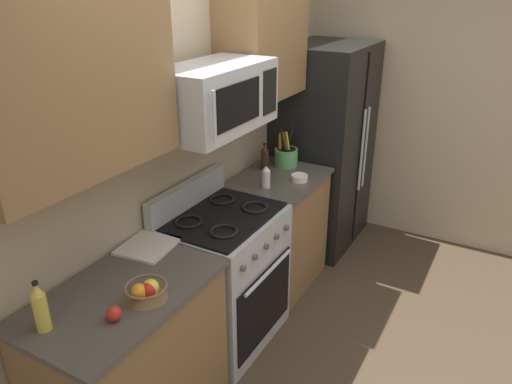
# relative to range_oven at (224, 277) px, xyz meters

# --- Properties ---
(ground_plane) EXTENTS (16.00, 16.00, 0.00)m
(ground_plane) POSITION_rel_range_oven_xyz_m (0.00, -0.66, -0.47)
(ground_plane) COLOR #473828
(wall_back) EXTENTS (8.00, 0.10, 2.60)m
(wall_back) POSITION_rel_range_oven_xyz_m (0.00, 0.37, 0.83)
(wall_back) COLOR tan
(wall_back) RESTS_ON ground
(counter_left) EXTENTS (0.98, 0.60, 0.91)m
(counter_left) POSITION_rel_range_oven_xyz_m (-0.88, -0.00, -0.02)
(counter_left) COLOR olive
(counter_left) RESTS_ON ground
(range_oven) EXTENTS (0.76, 0.64, 1.09)m
(range_oven) POSITION_rel_range_oven_xyz_m (0.00, 0.00, 0.00)
(range_oven) COLOR #B2B5BA
(range_oven) RESTS_ON ground
(counter_right) EXTENTS (0.75, 0.60, 0.91)m
(counter_right) POSITION_rel_range_oven_xyz_m (0.77, -0.00, -0.02)
(counter_right) COLOR olive
(counter_right) RESTS_ON ground
(refrigerator) EXTENTS (0.90, 0.71, 1.78)m
(refrigerator) POSITION_rel_range_oven_xyz_m (1.61, -0.02, 0.42)
(refrigerator) COLOR black
(refrigerator) RESTS_ON ground
(wall_right) EXTENTS (0.10, 8.00, 2.60)m
(wall_right) POSITION_rel_range_oven_xyz_m (2.16, -0.66, 0.83)
(wall_right) COLOR tan
(wall_right) RESTS_ON ground
(microwave) EXTENTS (0.77, 0.44, 0.37)m
(microwave) POSITION_rel_range_oven_xyz_m (-0.00, 0.03, 1.19)
(microwave) COLOR #B2B5BA
(upper_cabinets_left) EXTENTS (0.97, 0.34, 0.78)m
(upper_cabinets_left) POSITION_rel_range_oven_xyz_m (-0.88, 0.15, 1.41)
(upper_cabinets_left) COLOR olive
(upper_cabinets_right) EXTENTS (0.74, 0.34, 0.78)m
(upper_cabinets_right) POSITION_rel_range_oven_xyz_m (0.77, 0.15, 1.41)
(upper_cabinets_right) COLOR olive
(utensil_crock) EXTENTS (0.18, 0.18, 0.32)m
(utensil_crock) POSITION_rel_range_oven_xyz_m (1.01, 0.06, 0.52)
(utensil_crock) COLOR #59AD66
(utensil_crock) RESTS_ON counter_right
(fruit_basket) EXTENTS (0.20, 0.20, 0.10)m
(fruit_basket) POSITION_rel_range_oven_xyz_m (-0.87, -0.15, 0.48)
(fruit_basket) COLOR brown
(fruit_basket) RESTS_ON counter_left
(apple_loose) EXTENTS (0.07, 0.07, 0.07)m
(apple_loose) POSITION_rel_range_oven_xyz_m (-1.05, -0.13, 0.47)
(apple_loose) COLOR red
(apple_loose) RESTS_ON counter_left
(cutting_board) EXTENTS (0.33, 0.30, 0.02)m
(cutting_board) POSITION_rel_range_oven_xyz_m (-0.50, 0.16, 0.44)
(cutting_board) COLOR silver
(cutting_board) RESTS_ON counter_left
(bottle_vinegar) EXTENTS (0.06, 0.06, 0.18)m
(bottle_vinegar) POSITION_rel_range_oven_xyz_m (0.55, -0.01, 0.52)
(bottle_vinegar) COLOR silver
(bottle_vinegar) RESTS_ON counter_right
(bottle_soy) EXTENTS (0.06, 0.06, 0.21)m
(bottle_soy) POSITION_rel_range_oven_xyz_m (0.85, 0.16, 0.53)
(bottle_soy) COLOR #382314
(bottle_soy) RESTS_ON counter_right
(bottle_oil) EXTENTS (0.06, 0.06, 0.24)m
(bottle_oil) POSITION_rel_range_oven_xyz_m (-1.24, 0.09, 0.55)
(bottle_oil) COLOR gold
(bottle_oil) RESTS_ON counter_left
(prep_bowl) EXTENTS (0.12, 0.12, 0.05)m
(prep_bowl) POSITION_rel_range_oven_xyz_m (0.77, -0.17, 0.46)
(prep_bowl) COLOR white
(prep_bowl) RESTS_ON counter_right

